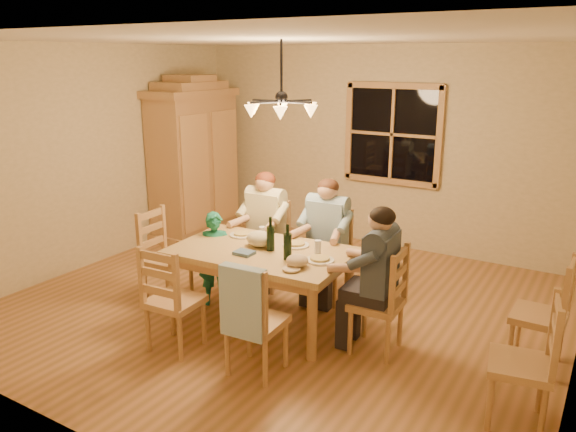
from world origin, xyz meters
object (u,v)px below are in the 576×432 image
Objects in this scene: chair_far_right at (326,273)px; chair_spare_back at (537,332)px; armoire at (194,164)px; adult_woman at (265,216)px; chair_end_left at (168,273)px; chair_spare_front at (517,384)px; chair_near_left at (176,317)px; chair_near_right at (257,338)px; wine_bottle_a at (271,234)px; adult_plaid_man at (327,225)px; wine_bottle_b at (288,242)px; dining_table at (261,260)px; chandelier at (281,107)px; chair_end_right at (376,319)px; child at (216,259)px; chair_far_left at (266,261)px; adult_slate_man at (379,262)px.

chair_far_right is 1.00× the size of chair_spare_back.
armoire reaches higher than adult_woman.
chair_end_left and chair_spare_front have the same top height.
chair_near_left and chair_near_right have the same top height.
adult_woman is at bearing -29.93° from armoire.
armoire is 6.97× the size of wine_bottle_a.
adult_plaid_man reaches higher than chair_end_left.
wine_bottle_a and wine_bottle_b have the same top height.
chair_near_left reaches higher than dining_table.
chandelier reaches higher than adult_woman.
chair_near_left is at bearing 90.00° from adult_woman.
chair_end_left is at bearing 133.26° from chair_near_left.
chair_near_right is 1.10m from chair_end_right.
child is (-1.01, 0.21, -0.42)m from wine_bottle_b.
armoire reaches higher than dining_table.
armoire is 2.32× the size of chair_far_left.
chair_end_left is 1.00× the size of chair_spare_back.
child is (-0.19, -0.66, 0.20)m from chair_far_left.
chair_far_right is at bearing 46.64° from chair_end_right.
armoire is 2.32× the size of chair_far_right.
chair_near_right is 3.00× the size of wine_bottle_a.
chandelier reaches higher than chair_end_right.
armoire is at bearing 55.19° from chair_spare_front.
armoire is 4.03m from chair_near_right.
chair_end_left and chair_end_right have the same top height.
wine_bottle_b reaches higher than chair_end_left.
wine_bottle_b reaches higher than chair_end_right.
wine_bottle_a is at bearing 58.29° from chair_near_left.
chair_near_right is at bearing 91.93° from chair_spare_front.
chair_near_right is at bearing -0.00° from chair_near_left.
adult_woman is at bearing 126.74° from wine_bottle_a.
chair_near_right is at bearing 117.90° from adult_woman.
dining_table is at bearing 71.65° from chair_spare_front.
chair_spare_back is (2.08, 0.63, -0.62)m from wine_bottle_b.
adult_woman is 2.65× the size of wine_bottle_a.
armoire is 4.06m from adult_slate_man.
chair_near_right is at bearing -72.97° from child.
chair_end_right is at bearing 153.43° from adult_woman.
chandelier is 0.78× the size of chair_near_left.
chair_near_left is 1.15m from wine_bottle_a.
armoire reaches higher than chair_far_right.
adult_slate_man is (3.61, -1.84, -0.22)m from armoire.
chair_far_right is 1.13× the size of adult_slate_man.
chair_spare_front is (1.26, -0.43, -0.54)m from adult_slate_man.
chandelier reaches higher than adult_plaid_man.
chair_near_right is (0.47, -0.77, -0.35)m from dining_table.
chair_spare_front is (4.87, -2.28, -0.75)m from armoire.
chair_end_right is at bearing 26.57° from chair_near_left.
chair_spare_back is at bearing 172.04° from adult_woman.
child is 3.13m from chair_spare_front.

